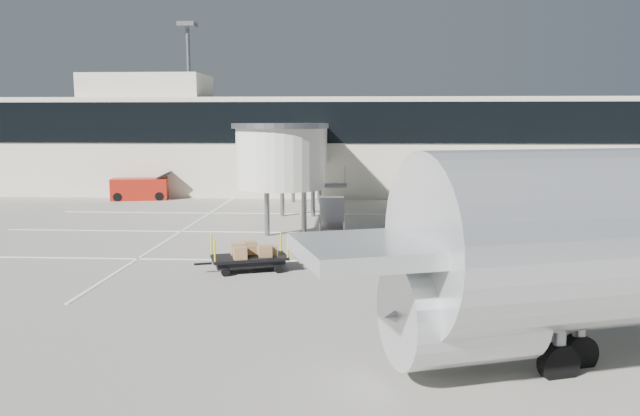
# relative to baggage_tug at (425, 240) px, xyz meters

# --- Properties ---
(ground) EXTENTS (140.00, 140.00, 0.00)m
(ground) POSITION_rel_baggage_tug_xyz_m (-3.03, -4.21, -0.58)
(ground) COLOR gray
(ground) RESTS_ON ground
(lane_markings) EXTENTS (40.00, 30.00, 0.02)m
(lane_markings) POSITION_rel_baggage_tug_xyz_m (-3.70, 5.12, -0.57)
(lane_markings) COLOR white
(lane_markings) RESTS_ON ground
(terminal) EXTENTS (64.00, 12.11, 15.20)m
(terminal) POSITION_rel_baggage_tug_xyz_m (-3.38, 25.73, 3.52)
(terminal) COLOR beige
(terminal) RESTS_ON ground
(jet_bridge) EXTENTS (5.70, 20.40, 6.03)m
(jet_bridge) POSITION_rel_baggage_tug_xyz_m (-7.00, 8.05, 3.70)
(jet_bridge) COLOR silver
(jet_bridge) RESTS_ON ground
(baggage_tug) EXTENTS (2.48, 1.60, 1.61)m
(baggage_tug) POSITION_rel_baggage_tug_xyz_m (0.00, 0.00, 0.00)
(baggage_tug) COLOR #9C1A0E
(baggage_tug) RESTS_ON ground
(suitcase_cart) EXTENTS (3.45, 2.27, 1.34)m
(suitcase_cart) POSITION_rel_baggage_tug_xyz_m (3.84, 2.68, -0.10)
(suitcase_cart) COLOR black
(suitcase_cart) RESTS_ON ground
(box_cart_near) EXTENTS (3.88, 2.27, 1.49)m
(box_cart_near) POSITION_rel_baggage_tug_xyz_m (-1.92, -4.01, -0.00)
(box_cart_near) COLOR black
(box_cart_near) RESTS_ON ground
(box_cart_far) EXTENTS (3.85, 2.43, 1.48)m
(box_cart_far) POSITION_rel_baggage_tug_xyz_m (-7.63, -4.17, 0.01)
(box_cart_far) COLOR black
(box_cart_far) RESTS_ON ground
(ground_worker) EXTENTS (0.79, 0.60, 1.97)m
(ground_worker) POSITION_rel_baggage_tug_xyz_m (-0.62, -5.21, 0.40)
(ground_worker) COLOR #A2DB17
(ground_worker) RESTS_ON ground
(minivan) EXTENTS (4.08, 5.68, 2.00)m
(minivan) POSITION_rel_baggage_tug_xyz_m (8.91, 8.17, 0.62)
(minivan) COLOR white
(minivan) RESTS_ON ground
(belt_loader) EXTENTS (4.81, 2.64, 2.20)m
(belt_loader) POSITION_rel_baggage_tug_xyz_m (-20.15, 18.57, 0.25)
(belt_loader) COLOR #9C1A0E
(belt_loader) RESTS_ON ground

